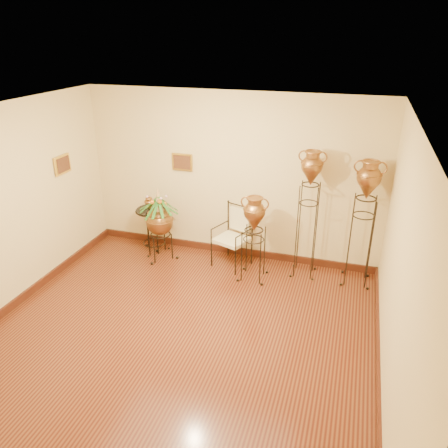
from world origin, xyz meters
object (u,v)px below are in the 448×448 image
(planter_urn, at_px, (160,219))
(side_table, at_px, (153,229))
(amphora_mid, at_px, (363,223))
(armchair, at_px, (232,237))
(amphora_tall, at_px, (308,214))

(planter_urn, distance_m, side_table, 0.46)
(amphora_mid, relative_size, planter_urn, 1.49)
(planter_urn, distance_m, armchair, 1.25)
(amphora_mid, bearing_deg, side_table, 179.98)
(amphora_mid, bearing_deg, planter_urn, -176.10)
(planter_urn, height_order, armchair, planter_urn)
(amphora_tall, xyz_separation_m, side_table, (-2.66, 0.00, -0.63))
(amphora_mid, height_order, planter_urn, amphora_mid)
(planter_urn, bearing_deg, armchair, 6.66)
(amphora_tall, relative_size, planter_urn, 1.54)
(amphora_tall, height_order, amphora_mid, amphora_tall)
(armchair, bearing_deg, side_table, -162.65)
(planter_urn, xyz_separation_m, armchair, (1.22, 0.14, -0.24))
(amphora_mid, relative_size, armchair, 1.95)
(amphora_tall, relative_size, side_table, 2.03)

